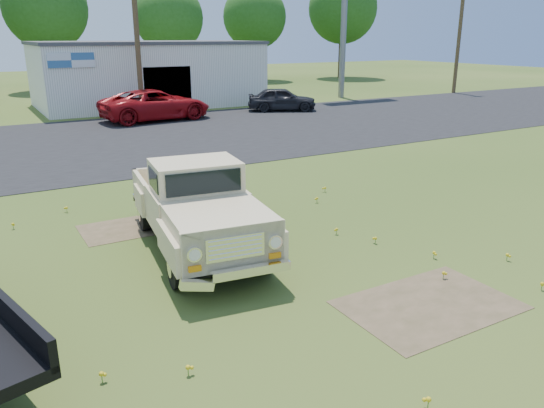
% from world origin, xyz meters
% --- Properties ---
extents(ground, '(140.00, 140.00, 0.00)m').
position_xyz_m(ground, '(0.00, 0.00, 0.00)').
color(ground, '#344E19').
rests_on(ground, ground).
extents(asphalt_lot, '(90.00, 14.00, 0.02)m').
position_xyz_m(asphalt_lot, '(0.00, 15.00, 0.00)').
color(asphalt_lot, black).
rests_on(asphalt_lot, ground).
extents(dirt_patch_a, '(3.00, 2.00, 0.01)m').
position_xyz_m(dirt_patch_a, '(1.50, -3.00, 0.00)').
color(dirt_patch_a, '#4E442A').
rests_on(dirt_patch_a, ground).
extents(dirt_patch_b, '(2.20, 1.60, 0.01)m').
position_xyz_m(dirt_patch_b, '(-2.00, 3.50, 0.00)').
color(dirt_patch_b, '#4E442A').
rests_on(dirt_patch_b, ground).
extents(commercial_building, '(14.20, 8.20, 4.15)m').
position_xyz_m(commercial_building, '(6.00, 26.99, 2.10)').
color(commercial_building, beige).
rests_on(commercial_building, ground).
extents(utility_pole_mid, '(1.60, 0.30, 9.00)m').
position_xyz_m(utility_pole_mid, '(4.00, 22.00, 4.60)').
color(utility_pole_mid, '#483521').
rests_on(utility_pole_mid, ground).
extents(utility_pole_east, '(1.60, 0.30, 9.00)m').
position_xyz_m(utility_pole_east, '(30.00, 22.00, 4.60)').
color(utility_pole_east, '#483521').
rests_on(utility_pole_east, ground).
extents(treeline_d, '(6.72, 6.72, 10.00)m').
position_xyz_m(treeline_d, '(2.00, 40.50, 6.62)').
color(treeline_d, '#3B261B').
rests_on(treeline_d, ground).
extents(treeline_e, '(6.08, 6.08, 9.04)m').
position_xyz_m(treeline_e, '(12.00, 39.00, 5.98)').
color(treeline_e, '#3B261B').
rests_on(treeline_e, ground).
extents(treeline_f, '(6.40, 6.40, 9.52)m').
position_xyz_m(treeline_f, '(22.00, 41.50, 6.30)').
color(treeline_f, '#3B261B').
rests_on(treeline_f, ground).
extents(treeline_g, '(7.36, 7.36, 10.95)m').
position_xyz_m(treeline_g, '(32.00, 40.00, 7.25)').
color(treeline_g, '#3B261B').
rests_on(treeline_g, ground).
extents(vintage_pickup_truck, '(2.83, 5.74, 2.00)m').
position_xyz_m(vintage_pickup_truck, '(-1.00, 1.42, 1.00)').
color(vintage_pickup_truck, '#C8B286').
rests_on(vintage_pickup_truck, ground).
extents(red_pickup, '(6.26, 3.35, 1.67)m').
position_xyz_m(red_pickup, '(4.17, 19.95, 0.84)').
color(red_pickup, maroon).
rests_on(red_pickup, ground).
extents(dark_sedan, '(4.52, 3.43, 1.44)m').
position_xyz_m(dark_sedan, '(12.17, 19.74, 0.72)').
color(dark_sedan, black).
rests_on(dark_sedan, ground).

